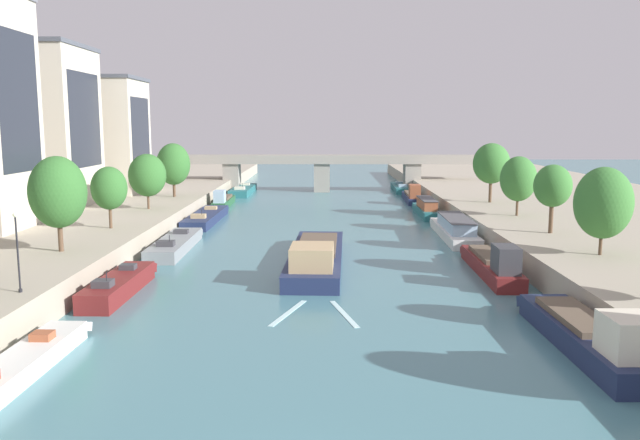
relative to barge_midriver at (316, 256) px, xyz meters
The scene contains 28 objects.
quay_left 39.74m from the barge_midriver, 148.61° to the left, with size 36.00×170.00×2.22m, color #A89E89.
quay_right 40.24m from the barge_midriver, 30.96° to the left, with size 36.00×170.00×2.22m, color #A89E89.
barge_midriver is the anchor object (origin of this frame).
wake_behind_barge 13.65m from the barge_midriver, 89.30° to the right, with size 5.60×6.00×0.03m.
moored_boat_left_near 27.77m from the barge_midriver, 120.49° to the right, with size 2.49×12.43×2.10m.
moored_boat_left_gap_after 16.64m from the barge_midriver, 147.55° to the right, with size 2.52×11.45×2.44m.
moored_boat_left_second 15.57m from the barge_midriver, 151.94° to the left, with size 3.02×14.33×2.25m.
moored_boat_left_midway 29.11m from the barge_midriver, 118.87° to the left, with size 3.32×16.64×2.21m.
moored_boat_left_end 42.78m from the barge_midriver, 109.44° to the left, with size 2.21×12.33×2.74m.
moored_boat_left_downstream 59.73m from the barge_midriver, 103.06° to the left, with size 3.27×15.81×2.23m.
moored_boat_right_second 25.45m from the barge_midriver, 54.20° to the right, with size 3.21×14.32×3.26m.
moored_boat_right_far 14.59m from the barge_midriver, 12.11° to the right, with size 2.52×14.14×3.18m.
moored_boat_right_midway 20.35m from the barge_midriver, 43.78° to the left, with size 3.33×16.23×2.35m.
moored_boat_right_end 33.78m from the barge_midriver, 65.07° to the left, with size 2.15×11.96×2.39m.
moored_boat_right_near 48.37m from the barge_midriver, 72.55° to the left, with size 2.65×13.24×3.04m.
moored_boat_right_upstream 64.35m from the barge_midriver, 76.83° to the left, with size 3.08×13.82×2.14m.
tree_left_midway 21.29m from the barge_midriver, 167.57° to the right, with size 4.36×4.36×7.47m.
tree_left_third 21.52m from the barge_midriver, 160.97° to the left, with size 3.40×3.40×5.90m.
tree_left_past_mid 29.28m from the barge_midriver, 133.79° to the left, with size 4.34×4.34×6.44m.
tree_left_end_of_row 39.29m from the barge_midriver, 120.67° to the left, with size 4.53×4.53×7.28m.
tree_right_by_lamp 23.08m from the barge_midriver, 14.29° to the right, with size 4.28×4.28×6.72m.
tree_right_far 22.55m from the barge_midriver, 11.34° to the left, with size 3.40×3.40×6.28m.
tree_right_third 27.14m from the barge_midriver, 35.51° to the left, with size 3.91×3.91×6.45m.
tree_right_second 35.51m from the barge_midriver, 51.44° to the left, with size 4.60×4.60×7.49m.
lamppost_left_bank 24.45m from the barge_midriver, 136.09° to the right, with size 0.28×0.28×4.79m.
building_left_middle 42.73m from the barge_midriver, 143.83° to the left, with size 10.67×12.64×19.31m.
building_left_corner 52.38m from the barge_midriver, 130.35° to the left, with size 15.63×11.24×16.50m.
bridge_far 61.59m from the barge_midriver, 89.73° to the left, with size 56.43×4.40×6.54m.
Camera 1 is at (0.39, -19.35, 12.16)m, focal length 35.98 mm.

